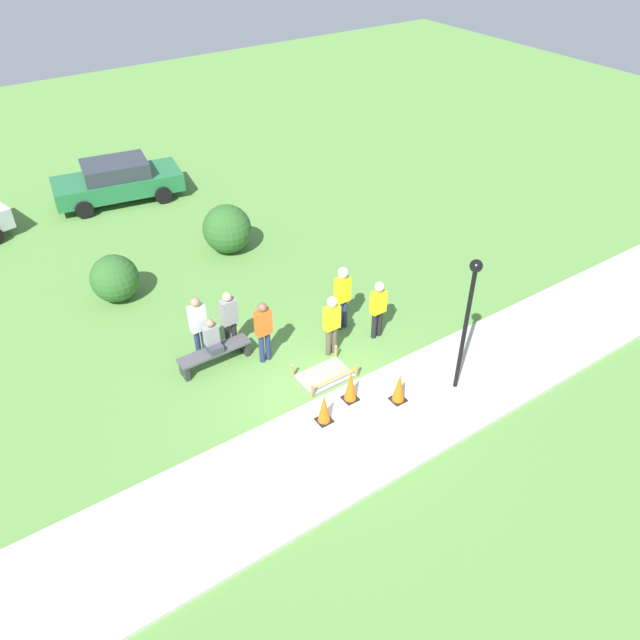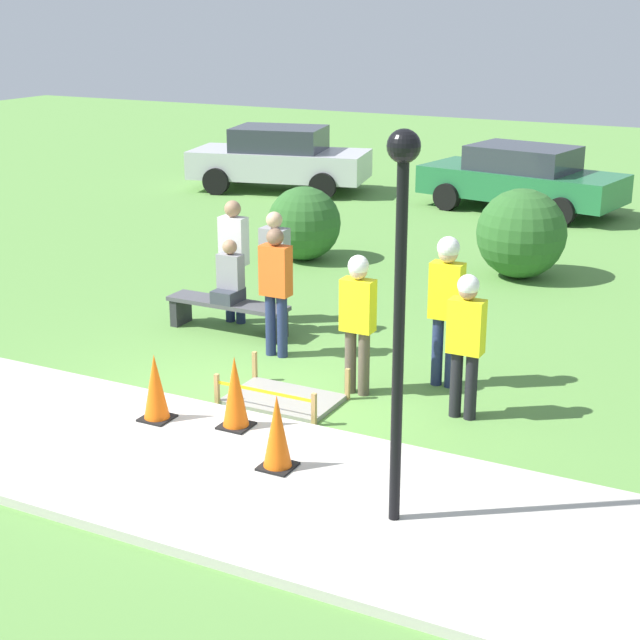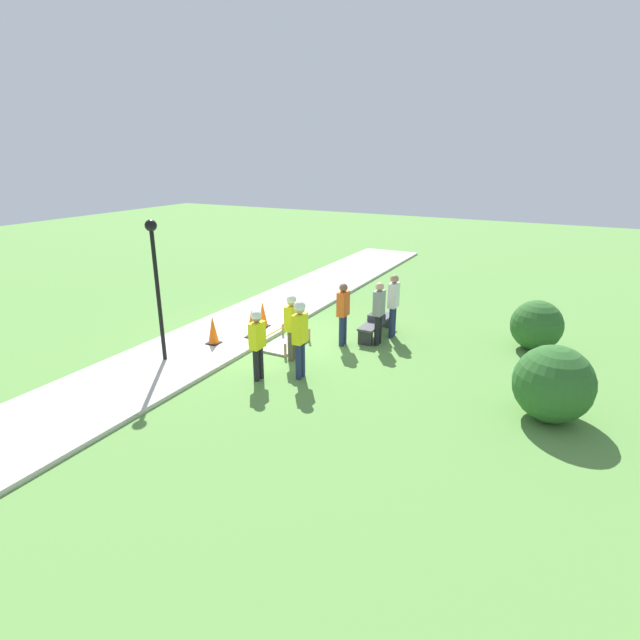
{
  "view_description": "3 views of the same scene",
  "coord_description": "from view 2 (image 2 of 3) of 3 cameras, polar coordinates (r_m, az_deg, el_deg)",
  "views": [
    {
      "loc": [
        -6.12,
        -8.72,
        10.3
      ],
      "look_at": [
        0.71,
        1.29,
        1.18
      ],
      "focal_mm": 35.0,
      "sensor_mm": 36.0,
      "label": 1
    },
    {
      "loc": [
        5.73,
        -8.82,
        4.57
      ],
      "look_at": [
        0.47,
        1.39,
        0.82
      ],
      "focal_mm": 55.0,
      "sensor_mm": 36.0,
      "label": 2
    },
    {
      "loc": [
        11.25,
        7.37,
        5.07
      ],
      "look_at": [
        0.51,
        1.79,
        1.0
      ],
      "focal_mm": 28.0,
      "sensor_mm": 36.0,
      "label": 3
    }
  ],
  "objects": [
    {
      "name": "shrub_rounded_mid",
      "position": [
        18.05,
        -0.94,
        5.64
      ],
      "size": [
        1.36,
        1.36,
        1.36
      ],
      "color": "#2D6028",
      "rests_on": "ground_plane"
    },
    {
      "name": "bystander_in_gray_shirt",
      "position": [
        14.39,
        -5.03,
        3.87
      ],
      "size": [
        0.4,
        0.24,
        1.84
      ],
      "color": "navy",
      "rests_on": "ground_plane"
    },
    {
      "name": "bystander_in_orange_shirt",
      "position": [
        12.96,
        -2.59,
        2.08
      ],
      "size": [
        0.4,
        0.23,
        1.76
      ],
      "color": "navy",
      "rests_on": "ground_plane"
    },
    {
      "name": "worker_assistant",
      "position": [
        11.96,
        7.37,
        1.35
      ],
      "size": [
        0.4,
        0.27,
        1.9
      ],
      "color": "navy",
      "rests_on": "ground_plane"
    },
    {
      "name": "sidewalk",
      "position": [
        10.4,
        -9.51,
        -7.95
      ],
      "size": [
        28.0,
        2.82,
        0.1
      ],
      "color": "#BCB7AD",
      "rests_on": "ground_plane"
    },
    {
      "name": "traffic_cone_sidewalk_edge",
      "position": [
        9.8,
        -2.51,
        -6.54
      ],
      "size": [
        0.34,
        0.34,
        0.78
      ],
      "color": "black",
      "rests_on": "sidewalk"
    },
    {
      "name": "ground_plane",
      "position": [
        11.46,
        -5.29,
        -5.48
      ],
      "size": [
        60.0,
        60.0,
        0.0
      ],
      "primitive_type": "plane",
      "color": "#5B8E42"
    },
    {
      "name": "worker_supervisor",
      "position": [
        11.1,
        8.49,
        -0.84
      ],
      "size": [
        0.4,
        0.25,
        1.7
      ],
      "color": "black",
      "rests_on": "ground_plane"
    },
    {
      "name": "parked_car_silver",
      "position": [
        24.87,
        -2.38,
        9.39
      ],
      "size": [
        4.68,
        2.74,
        1.59
      ],
      "rotation": [
        0.0,
        0.0,
        0.22
      ],
      "color": "#BCBCC1",
      "rests_on": "ground_plane"
    },
    {
      "name": "lamppost_near",
      "position": [
        8.2,
        4.71,
        2.88
      ],
      "size": [
        0.28,
        0.28,
        3.5
      ],
      "color": "black",
      "rests_on": "sidewalk"
    },
    {
      "name": "worker_trainee",
      "position": [
        11.67,
        2.21,
        0.42
      ],
      "size": [
        0.4,
        0.25,
        1.74
      ],
      "color": "brown",
      "rests_on": "ground_plane"
    },
    {
      "name": "traffic_cone_far_patch",
      "position": [
        10.73,
        -4.96,
        -4.22
      ],
      "size": [
        0.34,
        0.34,
        0.82
      ],
      "color": "black",
      "rests_on": "sidewalk"
    },
    {
      "name": "person_seated_on_bench",
      "position": [
        14.06,
        -5.29,
        2.5
      ],
      "size": [
        0.36,
        0.44,
        0.89
      ],
      "color": "#383D47",
      "rests_on": "park_bench"
    },
    {
      "name": "bystander_in_white_shirt",
      "position": [
        13.9,
        -2.64,
        3.23
      ],
      "size": [
        0.4,
        0.23,
        1.77
      ],
      "color": "black",
      "rests_on": "ground_plane"
    },
    {
      "name": "shrub_rounded_near",
      "position": [
        17.19,
        11.64,
        4.95
      ],
      "size": [
        1.54,
        1.54,
        1.54
      ],
      "color": "#2D6028",
      "rests_on": "ground_plane"
    },
    {
      "name": "parked_car_green",
      "position": [
        22.82,
        11.66,
        8.11
      ],
      "size": [
        4.73,
        2.61,
        1.48
      ],
      "rotation": [
        0.0,
        0.0,
        -0.17
      ],
      "color": "#236B3D",
      "rests_on": "ground_plane"
    },
    {
      "name": "traffic_cone_near_patch",
      "position": [
        11.05,
        -9.55,
        -3.89
      ],
      "size": [
        0.34,
        0.34,
        0.77
      ],
      "color": "black",
      "rests_on": "sidewalk"
    },
    {
      "name": "wet_concrete_patch",
      "position": [
        11.74,
        -2.18,
        -4.61
      ],
      "size": [
        1.35,
        0.92,
        0.39
      ],
      "color": "gray",
      "rests_on": "ground_plane"
    },
    {
      "name": "park_bench",
      "position": [
        14.16,
        -5.38,
        0.59
      ],
      "size": [
        1.86,
        0.44,
        0.46
      ],
      "color": "#2D2D33",
      "rests_on": "ground_plane"
    }
  ]
}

